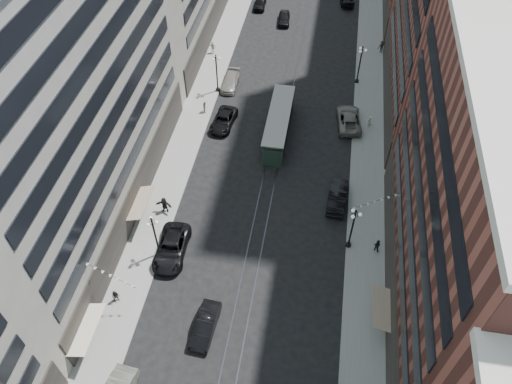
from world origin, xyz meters
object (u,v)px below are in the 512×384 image
Objects in this scene: lamppost_sw_mid at (217,72)px; pedestrian_7 at (377,245)px; car_2 at (172,248)px; pedestrian_extra_0 at (205,107)px; car_7 at (224,120)px; lamppost_se_mid at (360,64)px; pedestrian_5 at (164,205)px; streetcar at (279,125)px; car_9 at (260,3)px; car_11 at (349,119)px; car_5 at (205,325)px; car_8 at (230,81)px; car_10 at (337,197)px; lamppost_sw_far at (155,235)px; lamppost_se_far at (352,228)px; pedestrian_2 at (116,296)px; pedestrian_8 at (369,122)px; pedestrian_9 at (382,47)px; car_13 at (284,18)px; pedestrian_6 at (213,47)px.

pedestrian_7 is (21.15, -23.06, -2.18)m from lamppost_sw_mid.
car_2 is 22.13m from pedestrian_extra_0.
lamppost_se_mid is at bearing 41.57° from car_7.
streetcar is at bearing 60.22° from pedestrian_5.
car_9 is at bearing -39.05° from pedestrian_7.
lamppost_se_mid reaches higher than car_11.
car_8 is (-4.95, 35.62, -0.07)m from car_5.
car_10 is (15.47, -18.72, 0.16)m from car_8.
pedestrian_7 is at bearing 10.54° from lamppost_sw_far.
lamppost_se_far is 29.88m from car_8.
lamppost_sw_far is 1.00× the size of lamppost_se_mid.
car_11 is (0.70, 13.22, -0.05)m from car_10.
lamppost_se_far reaches higher than pedestrian_2.
pedestrian_5 is at bearing -95.26° from car_9.
pedestrian_8 reaches higher than pedestrian_2.
pedestrian_9 is (4.80, 30.23, 0.19)m from car_10.
lamppost_sw_mid is 1.02× the size of car_7.
car_5 is 0.89× the size of car_7.
car_13 is (-11.90, 42.35, -2.35)m from lamppost_se_far.
pedestrian_6 reaches higher than car_10.
pedestrian_7 is at bearing 1.96° from pedestrian_5.
pedestrian_5 is at bearing 175.79° from lamppost_se_far.
car_13 is (-10.41, 36.60, -0.14)m from car_10.
car_8 is at bearing 101.57° from car_5.
lamppost_sw_far reaches higher than car_13.
lamppost_se_mid is at bearing 60.10° from lamppost_sw_far.
lamppost_se_mid is at bearing -55.81° from pedestrian_7.
lamppost_sw_far and lamppost_se_mid have the same top height.
lamppost_se_far is at bearing -146.81° from pedestrian_extra_0.
car_7 is at bearing -34.60° from pedestrian_8.
car_8 is at bearing -92.89° from car_9.
pedestrian_5 is at bearing -92.60° from lamppost_sw_mid.
lamppost_se_mid is 21.42m from pedestrian_extra_0.
streetcar is at bearing -26.61° from pedestrian_8.
car_2 is at bearing 171.98° from pedestrian_extra_0.
car_9 is at bearing 131.43° from lamppost_se_mid.
lamppost_sw_mid is 34.81m from car_5.
lamppost_se_mid is 3.14× the size of pedestrian_6.
car_7 is 1.08× the size of car_8.
car_10 is 2.79× the size of pedestrian_5.
pedestrian_8 is at bearing -101.99° from pedestrian_extra_0.
lamppost_se_far is 28.00m from lamppost_se_mid.
car_5 is 19.90m from car_10.
pedestrian_2 is at bearing -95.92° from car_8.
car_10 reaches higher than pedestrian_7.
lamppost_se_far is 1.15× the size of car_5.
pedestrian_9 is at bearing 62.54° from pedestrian_5.
lamppost_se_mid reaches higher than car_13.
pedestrian_extra_0 is (-18.22, -0.59, 0.07)m from car_11.
lamppost_sw_mid is 26.78m from car_2.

